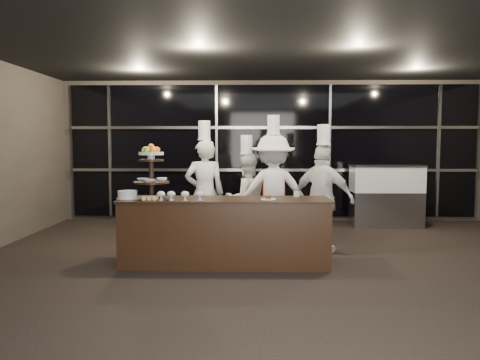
{
  "coord_description": "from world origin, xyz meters",
  "views": [
    {
      "loc": [
        -0.48,
        -5.07,
        1.68
      ],
      "look_at": [
        -0.63,
        1.54,
        1.15
      ],
      "focal_mm": 35.0,
      "sensor_mm": 36.0,
      "label": 1
    }
  ],
  "objects_px": {
    "buffet_counter": "(225,232)",
    "chef_b": "(246,199)",
    "layer_cake": "(128,195)",
    "chef_c": "(273,192)",
    "display_case": "(386,192)",
    "chef_a": "(205,192)",
    "chef_d": "(323,198)",
    "display_stand": "(151,168)"
  },
  "relations": [
    {
      "from": "buffet_counter",
      "to": "chef_b",
      "type": "distance_m",
      "value": 1.3
    },
    {
      "from": "layer_cake",
      "to": "chef_c",
      "type": "xyz_separation_m",
      "value": [
        2.03,
        1.06,
        -0.06
      ]
    },
    {
      "from": "buffet_counter",
      "to": "layer_cake",
      "type": "relative_size",
      "value": 9.47
    },
    {
      "from": "layer_cake",
      "to": "display_case",
      "type": "xyz_separation_m",
      "value": [
        4.39,
        3.11,
        -0.29
      ]
    },
    {
      "from": "chef_b",
      "to": "chef_c",
      "type": "distance_m",
      "value": 0.5
    },
    {
      "from": "display_case",
      "to": "chef_a",
      "type": "bearing_deg",
      "value": -151.22
    },
    {
      "from": "buffet_counter",
      "to": "chef_b",
      "type": "relative_size",
      "value": 1.58
    },
    {
      "from": "display_case",
      "to": "chef_d",
      "type": "xyz_separation_m",
      "value": [
        -1.63,
        -2.32,
        0.16
      ]
    },
    {
      "from": "chef_b",
      "to": "chef_d",
      "type": "bearing_deg",
      "value": -23.05
    },
    {
      "from": "chef_c",
      "to": "chef_d",
      "type": "bearing_deg",
      "value": -20.32
    },
    {
      "from": "chef_a",
      "to": "chef_c",
      "type": "xyz_separation_m",
      "value": [
        1.1,
        -0.15,
        0.02
      ]
    },
    {
      "from": "layer_cake",
      "to": "chef_a",
      "type": "relative_size",
      "value": 0.15
    },
    {
      "from": "chef_d",
      "to": "chef_b",
      "type": "bearing_deg",
      "value": 156.95
    },
    {
      "from": "chef_d",
      "to": "display_case",
      "type": "bearing_deg",
      "value": 54.96
    },
    {
      "from": "display_stand",
      "to": "layer_cake",
      "type": "bearing_deg",
      "value": -171.1
    },
    {
      "from": "display_stand",
      "to": "chef_c",
      "type": "height_order",
      "value": "chef_c"
    },
    {
      "from": "chef_b",
      "to": "chef_c",
      "type": "xyz_separation_m",
      "value": [
        0.42,
        -0.22,
        0.14
      ]
    },
    {
      "from": "layer_cake",
      "to": "chef_b",
      "type": "xyz_separation_m",
      "value": [
        1.6,
        1.28,
        -0.21
      ]
    },
    {
      "from": "display_case",
      "to": "chef_b",
      "type": "bearing_deg",
      "value": -146.7
    },
    {
      "from": "chef_a",
      "to": "chef_b",
      "type": "bearing_deg",
      "value": 5.96
    },
    {
      "from": "display_case",
      "to": "chef_d",
      "type": "bearing_deg",
      "value": -125.04
    },
    {
      "from": "layer_cake",
      "to": "chef_c",
      "type": "bearing_deg",
      "value": 27.6
    },
    {
      "from": "display_case",
      "to": "chef_c",
      "type": "height_order",
      "value": "chef_c"
    },
    {
      "from": "chef_c",
      "to": "display_case",
      "type": "bearing_deg",
      "value": 40.92
    },
    {
      "from": "chef_b",
      "to": "layer_cake",
      "type": "bearing_deg",
      "value": -141.44
    },
    {
      "from": "chef_c",
      "to": "layer_cake",
      "type": "bearing_deg",
      "value": -152.4
    },
    {
      "from": "chef_a",
      "to": "chef_c",
      "type": "bearing_deg",
      "value": -7.77
    },
    {
      "from": "layer_cake",
      "to": "chef_a",
      "type": "xyz_separation_m",
      "value": [
        0.93,
        1.21,
        -0.08
      ]
    },
    {
      "from": "display_case",
      "to": "chef_c",
      "type": "bearing_deg",
      "value": -139.08
    },
    {
      "from": "buffet_counter",
      "to": "chef_d",
      "type": "distance_m",
      "value": 1.66
    },
    {
      "from": "display_case",
      "to": "chef_c",
      "type": "xyz_separation_m",
      "value": [
        -2.36,
        -2.05,
        0.22
      ]
    },
    {
      "from": "buffet_counter",
      "to": "display_case",
      "type": "xyz_separation_m",
      "value": [
        3.07,
        3.06,
        0.22
      ]
    },
    {
      "from": "buffet_counter",
      "to": "display_stand",
      "type": "bearing_deg",
      "value": -179.99
    },
    {
      "from": "chef_a",
      "to": "display_case",
      "type": "bearing_deg",
      "value": 28.78
    },
    {
      "from": "display_stand",
      "to": "layer_cake",
      "type": "height_order",
      "value": "display_stand"
    },
    {
      "from": "layer_cake",
      "to": "chef_d",
      "type": "height_order",
      "value": "chef_d"
    },
    {
      "from": "display_stand",
      "to": "chef_c",
      "type": "distance_m",
      "value": 2.03
    },
    {
      "from": "buffet_counter",
      "to": "chef_c",
      "type": "bearing_deg",
      "value": 54.98
    },
    {
      "from": "layer_cake",
      "to": "chef_d",
      "type": "distance_m",
      "value": 2.87
    },
    {
      "from": "buffet_counter",
      "to": "chef_a",
      "type": "height_order",
      "value": "chef_a"
    },
    {
      "from": "buffet_counter",
      "to": "chef_b",
      "type": "bearing_deg",
      "value": 76.92
    },
    {
      "from": "display_stand",
      "to": "display_case",
      "type": "xyz_separation_m",
      "value": [
        4.07,
        3.06,
        -0.65
      ]
    }
  ]
}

